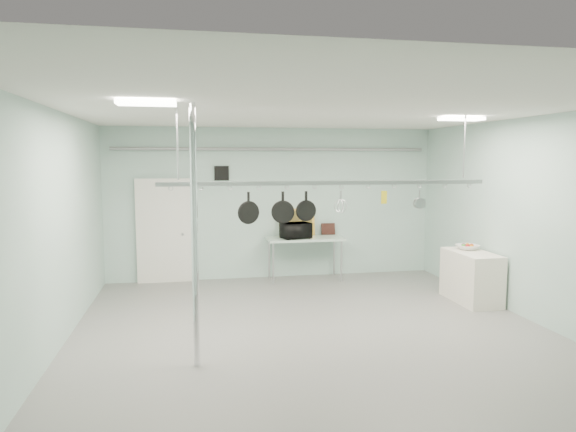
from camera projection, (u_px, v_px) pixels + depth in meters
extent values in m
plane|color=gray|center=(319.00, 340.00, 7.24)|extent=(8.00, 8.00, 0.00)
cube|color=silver|center=(320.00, 110.00, 6.89)|extent=(7.00, 8.00, 0.02)
cube|color=#AFD2C5|center=(274.00, 203.00, 10.96)|extent=(7.00, 0.02, 3.20)
cube|color=#AFD2C5|center=(545.00, 222.00, 7.71)|extent=(0.02, 8.00, 3.20)
cube|color=silver|center=(164.00, 232.00, 10.55)|extent=(1.10, 0.10, 2.20)
cube|color=black|center=(222.00, 173.00, 10.67)|extent=(0.30, 0.04, 0.30)
cylinder|color=gray|center=(274.00, 149.00, 10.75)|extent=(6.60, 0.07, 0.07)
cylinder|color=silver|center=(195.00, 237.00, 6.16)|extent=(0.08, 0.08, 3.20)
cube|color=silver|center=(305.00, 239.00, 10.77)|extent=(1.60, 0.70, 0.05)
cylinder|color=#B7B7BC|center=(273.00, 264.00, 10.41)|extent=(0.04, 0.04, 0.86)
cylinder|color=#B7B7BC|center=(269.00, 258.00, 10.96)|extent=(0.04, 0.04, 0.86)
cylinder|color=#B7B7BC|center=(341.00, 261.00, 10.68)|extent=(0.04, 0.04, 0.86)
cylinder|color=#B7B7BC|center=(334.00, 256.00, 11.23)|extent=(0.04, 0.04, 0.86)
cube|color=white|center=(471.00, 277.00, 9.14)|extent=(0.60, 1.20, 0.90)
cube|color=#B7B7BC|center=(328.00, 183.00, 7.33)|extent=(4.80, 0.06, 0.06)
cylinder|color=#B7B7BC|center=(177.00, 147.00, 6.88)|extent=(0.02, 0.02, 0.94)
cylinder|color=#B7B7BC|center=(464.00, 148.00, 7.66)|extent=(0.02, 0.02, 0.94)
cube|color=white|center=(146.00, 103.00, 5.70)|extent=(0.65, 0.30, 0.05)
cube|color=white|center=(461.00, 119.00, 7.92)|extent=(0.65, 0.30, 0.05)
imported|color=black|center=(296.00, 231.00, 10.63)|extent=(0.67, 0.53, 0.32)
cylinder|color=silver|center=(300.00, 232.00, 10.74)|extent=(0.17, 0.17, 0.22)
cube|color=gold|center=(297.00, 222.00, 11.01)|extent=(0.79, 0.18, 0.58)
cube|color=black|center=(328.00, 229.00, 11.15)|extent=(0.30, 0.10, 0.25)
imported|color=white|center=(467.00, 247.00, 9.31)|extent=(0.45, 0.45, 0.09)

